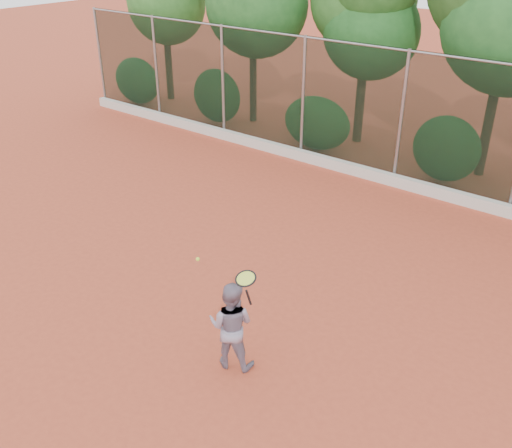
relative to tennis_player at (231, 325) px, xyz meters
The scene contains 6 objects.
ground 1.75m from the tennis_player, 136.60° to the left, with size 80.00×80.00×0.00m, color #B2442A.
concrete_curb 8.02m from the tennis_player, 98.28° to the left, with size 24.00×0.20×0.30m, color beige.
tennis_player is the anchor object (origin of this frame).
chainlink_fence 8.25m from the tennis_player, 98.10° to the left, with size 24.09×0.09×3.50m.
tennis_racket 1.22m from the tennis_player, 23.25° to the right, with size 0.32×0.31×0.56m.
tennis_ball_in_flight 1.14m from the tennis_player, behind, with size 0.06×0.06×0.06m.
Camera 1 is at (5.74, -6.34, 6.22)m, focal length 40.00 mm.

